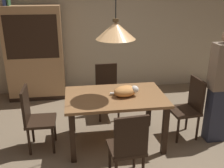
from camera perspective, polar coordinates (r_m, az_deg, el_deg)
ground at (r=3.68m, az=1.32°, el=-16.02°), size 10.00×10.00×0.00m
back_wall at (r=5.62m, az=-3.26°, el=13.11°), size 6.40×0.10×2.90m
dining_table at (r=3.71m, az=0.72°, el=-3.98°), size 1.40×0.90×0.75m
chair_right_side at (r=4.10m, az=16.51°, el=-4.53°), size 0.43×0.43×0.93m
chair_far_back at (r=4.57m, az=-1.07°, el=-0.95°), size 0.41×0.41×0.93m
chair_left_side at (r=3.78m, az=-16.55°, el=-6.77°), size 0.41×0.41×0.93m
chair_near_front at (r=3.03m, az=3.56°, el=-13.28°), size 0.43×0.43×0.93m
cat_sleeping at (r=3.63m, az=3.12°, el=-1.53°), size 0.40×0.30×0.16m
pendant_lamp at (r=3.41m, az=0.80°, el=11.65°), size 0.52×0.52×1.30m
hutch_bookcase at (r=5.44m, az=-16.45°, el=5.98°), size 1.12×0.45×1.85m
person_standing at (r=4.02m, az=22.74°, el=-0.76°), size 0.36×0.22×1.66m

